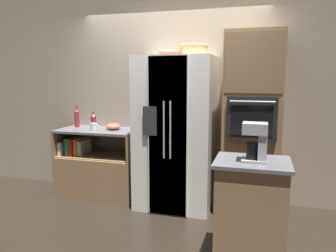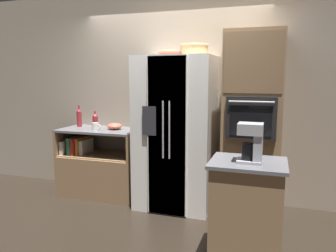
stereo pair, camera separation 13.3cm
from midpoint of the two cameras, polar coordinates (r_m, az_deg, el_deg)
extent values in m
plane|color=black|center=(4.38, -1.66, -13.46)|extent=(20.00, 20.00, 0.00)
cube|color=tan|center=(4.49, -0.02, 5.47)|extent=(12.00, 0.06, 2.80)
cube|color=#93704C|center=(4.74, -12.47, -8.35)|extent=(1.12, 0.61, 0.56)
cube|color=#93704C|center=(4.66, -12.59, -4.96)|extent=(1.07, 0.56, 0.02)
cube|color=#93704C|center=(4.91, -18.21, -2.58)|extent=(0.04, 0.61, 0.34)
cube|color=#93704C|center=(4.40, -6.44, -3.46)|extent=(0.04, 0.61, 0.34)
cube|color=slate|center=(4.60, -12.73, -0.75)|extent=(1.12, 0.61, 0.03)
cube|color=silver|center=(4.86, -17.77, -3.41)|extent=(0.05, 0.45, 0.18)
cube|color=black|center=(4.83, -17.26, -3.18)|extent=(0.04, 0.33, 0.23)
cube|color=#337A4C|center=(4.80, -16.75, -3.20)|extent=(0.06, 0.41, 0.24)
cube|color=#B72D28|center=(4.77, -16.15, -3.26)|extent=(0.04, 0.43, 0.23)
cube|color=orange|center=(4.74, -15.67, -3.34)|extent=(0.03, 0.35, 0.23)
cube|color=silver|center=(4.72, -15.15, -3.55)|extent=(0.06, 0.30, 0.20)
cube|color=white|center=(4.12, 0.46, -1.15)|extent=(0.94, 0.73, 1.89)
cube|color=white|center=(3.77, -1.16, -2.07)|extent=(0.46, 0.02, 1.86)
cube|color=white|center=(3.77, -0.99, -2.08)|extent=(0.46, 0.02, 1.86)
cylinder|color=#B2B2B7|center=(3.74, -1.75, -0.69)|extent=(0.02, 0.02, 0.66)
cylinder|color=#B2B2B7|center=(3.72, -0.64, -0.74)|extent=(0.02, 0.02, 0.66)
cube|color=#2D2D33|center=(3.79, -4.19, 0.87)|extent=(0.17, 0.01, 0.34)
cube|color=#93704C|center=(3.98, 13.55, 0.13)|extent=(0.65, 0.68, 2.15)
cube|color=black|center=(3.61, 13.36, 1.33)|extent=(0.53, 0.04, 0.46)
cube|color=black|center=(3.60, 13.33, 0.85)|extent=(0.44, 0.01, 0.32)
cylinder|color=#B2B2B7|center=(3.56, 13.43, 4.14)|extent=(0.47, 0.02, 0.02)
cube|color=olive|center=(3.60, 13.70, 10.69)|extent=(0.61, 0.01, 0.64)
cube|color=#93704C|center=(3.04, 12.93, -14.71)|extent=(0.59, 0.49, 0.90)
cube|color=slate|center=(2.89, 13.24, -6.18)|extent=(0.64, 0.54, 0.03)
cylinder|color=tan|center=(4.06, 3.58, 12.97)|extent=(0.33, 0.33, 0.12)
torus|color=tan|center=(4.07, 3.58, 13.84)|extent=(0.35, 0.35, 0.03)
ellipsoid|color=#DB664C|center=(4.07, -0.66, 12.68)|extent=(0.30, 0.30, 0.08)
cylinder|color=maroon|center=(4.86, -16.34, 1.12)|extent=(0.07, 0.07, 0.22)
cone|color=maroon|center=(4.85, -16.40, 2.64)|extent=(0.07, 0.07, 0.04)
cylinder|color=maroon|center=(4.84, -16.42, 3.15)|extent=(0.02, 0.02, 0.05)
cylinder|color=maroon|center=(4.63, -13.63, 0.57)|extent=(0.07, 0.07, 0.18)
cone|color=maroon|center=(4.61, -13.68, 1.90)|extent=(0.07, 0.07, 0.04)
cylinder|color=maroon|center=(4.61, -13.69, 2.32)|extent=(0.03, 0.03, 0.03)
cylinder|color=silver|center=(4.48, -13.63, -0.15)|extent=(0.09, 0.09, 0.10)
torus|color=silver|center=(4.46, -13.11, -0.18)|extent=(0.07, 0.01, 0.07)
ellipsoid|color=#DB664C|center=(4.52, -10.34, -0.09)|extent=(0.20, 0.20, 0.09)
cube|color=#B2B2B7|center=(2.85, 13.42, -5.85)|extent=(0.20, 0.17, 0.02)
cylinder|color=black|center=(2.83, 13.17, -4.23)|extent=(0.10, 0.10, 0.14)
cube|color=#B2B2B7|center=(2.81, 14.87, -2.87)|extent=(0.07, 0.14, 0.33)
cube|color=#B2B2B7|center=(2.79, 13.61, -0.41)|extent=(0.20, 0.17, 0.09)
camera|label=1|loc=(0.07, -90.94, -0.14)|focal=35.00mm
camera|label=2|loc=(0.07, 89.06, 0.14)|focal=35.00mm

